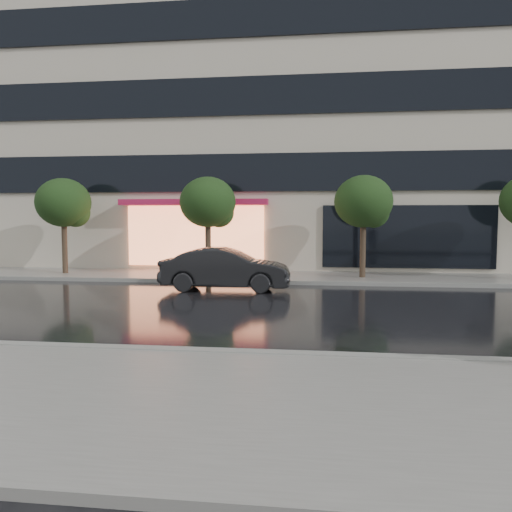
# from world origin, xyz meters

# --- Properties ---
(ground) EXTENTS (120.00, 120.00, 0.00)m
(ground) POSITION_xyz_m (0.00, 0.00, 0.00)
(ground) COLOR black
(ground) RESTS_ON ground
(sidewalk_near) EXTENTS (60.00, 4.50, 0.12)m
(sidewalk_near) POSITION_xyz_m (0.00, -3.25, 0.06)
(sidewalk_near) COLOR slate
(sidewalk_near) RESTS_ON ground
(sidewalk_far) EXTENTS (60.00, 3.50, 0.12)m
(sidewalk_far) POSITION_xyz_m (0.00, 10.25, 0.06)
(sidewalk_far) COLOR slate
(sidewalk_far) RESTS_ON ground
(curb_near) EXTENTS (60.00, 0.25, 0.14)m
(curb_near) POSITION_xyz_m (0.00, -1.00, 0.07)
(curb_near) COLOR gray
(curb_near) RESTS_ON ground
(curb_far) EXTENTS (60.00, 0.25, 0.14)m
(curb_far) POSITION_xyz_m (0.00, 8.50, 0.07)
(curb_far) COLOR gray
(curb_far) RESTS_ON ground
(office_building) EXTENTS (30.00, 12.76, 18.00)m
(office_building) POSITION_xyz_m (-0.00, 17.97, 9.00)
(office_building) COLOR beige
(office_building) RESTS_ON ground
(tree_far_west) EXTENTS (2.20, 2.20, 3.99)m
(tree_far_west) POSITION_xyz_m (-8.94, 10.03, 2.92)
(tree_far_west) COLOR #33261C
(tree_far_west) RESTS_ON ground
(tree_mid_west) EXTENTS (2.20, 2.20, 3.99)m
(tree_mid_west) POSITION_xyz_m (-2.94, 10.03, 2.92)
(tree_mid_west) COLOR #33261C
(tree_mid_west) RESTS_ON ground
(tree_mid_east) EXTENTS (2.20, 2.20, 3.99)m
(tree_mid_east) POSITION_xyz_m (3.06, 10.03, 2.92)
(tree_mid_east) COLOR #33261C
(tree_mid_east) RESTS_ON ground
(parked_car) EXTENTS (4.28, 1.59, 1.40)m
(parked_car) POSITION_xyz_m (-1.71, 6.86, 0.70)
(parked_car) COLOR black
(parked_car) RESTS_ON ground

